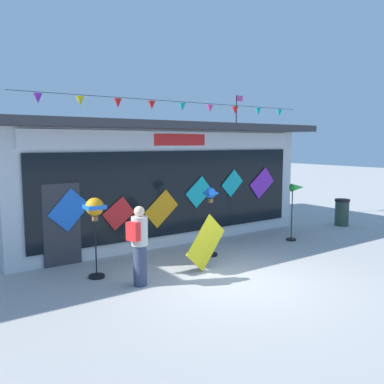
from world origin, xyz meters
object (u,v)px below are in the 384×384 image
at_px(kite_shop_building, 137,178).
at_px(wind_spinner_far_left, 95,214).
at_px(person_near_camera, 139,244).
at_px(wind_spinner_left, 210,209).
at_px(wind_spinner_center_left, 296,197).
at_px(trash_bin, 342,212).
at_px(display_kite_on_ground, 206,242).

relative_size(kite_shop_building, wind_spinner_far_left, 5.51).
bearing_deg(person_near_camera, wind_spinner_left, -92.75).
height_order(wind_spinner_center_left, trash_bin, wind_spinner_center_left).
bearing_deg(kite_shop_building, wind_spinner_far_left, -127.70).
xyz_separation_m(wind_spinner_center_left, trash_bin, (3.04, 0.48, -0.83)).
distance_m(trash_bin, display_kite_on_ground, 7.14).
distance_m(kite_shop_building, wind_spinner_left, 4.06).
distance_m(wind_spinner_center_left, trash_bin, 3.19).
height_order(kite_shop_building, wind_spinner_left, kite_shop_building).
bearing_deg(wind_spinner_left, wind_spinner_center_left, -1.85).
height_order(wind_spinner_left, wind_spinner_center_left, wind_spinner_left).
relative_size(wind_spinner_center_left, person_near_camera, 1.03).
height_order(wind_spinner_far_left, trash_bin, wind_spinner_far_left).
relative_size(wind_spinner_left, wind_spinner_center_left, 1.04).
height_order(kite_shop_building, trash_bin, kite_shop_building).
bearing_deg(wind_spinner_far_left, person_near_camera, -61.19).
bearing_deg(kite_shop_building, display_kite_on_ground, -98.50).
xyz_separation_m(person_near_camera, display_kite_on_ground, (1.80, 0.10, -0.25)).
relative_size(wind_spinner_left, trash_bin, 1.89).
relative_size(wind_spinner_left, display_kite_on_ground, 1.53).
distance_m(kite_shop_building, wind_spinner_center_left, 5.28).
relative_size(wind_spinner_far_left, person_near_camera, 1.06).
bearing_deg(trash_bin, wind_spinner_center_left, -171.09).
bearing_deg(trash_bin, kite_shop_building, 149.91).
height_order(kite_shop_building, wind_spinner_far_left, kite_shop_building).
bearing_deg(wind_spinner_left, display_kite_on_ground, -132.43).
bearing_deg(wind_spinner_far_left, kite_shop_building, 52.30).
bearing_deg(wind_spinner_center_left, kite_shop_building, 128.30).
bearing_deg(person_near_camera, trash_bin, -104.45).
xyz_separation_m(wind_spinner_center_left, person_near_camera, (-5.79, -0.85, -0.43)).
xyz_separation_m(wind_spinner_far_left, wind_spinner_center_left, (6.34, -0.15, -0.12)).
bearing_deg(display_kite_on_ground, wind_spinner_center_left, 10.68).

